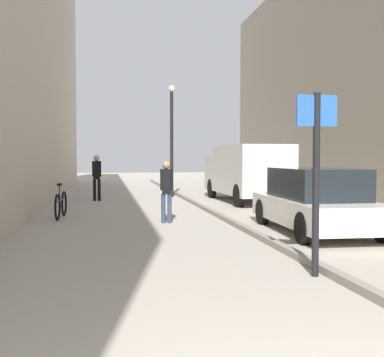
# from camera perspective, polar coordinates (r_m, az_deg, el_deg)

# --- Properties ---
(ground_plane) EXTENTS (80.00, 80.00, 0.00)m
(ground_plane) POSITION_cam_1_polar(r_m,az_deg,el_deg) (14.32, -3.92, -4.27)
(ground_plane) COLOR #A8A093
(kerb_strip) EXTENTS (0.16, 40.00, 0.12)m
(kerb_strip) POSITION_cam_1_polar(r_m,az_deg,el_deg) (14.57, 2.28, -3.92)
(kerb_strip) COLOR gray
(kerb_strip) RESTS_ON ground_plane
(pedestrian_main_foreground) EXTENTS (0.32, 0.21, 1.60)m
(pedestrian_main_foreground) POSITION_cam_1_polar(r_m,az_deg,el_deg) (12.28, -3.09, -1.06)
(pedestrian_main_foreground) COLOR #2D3851
(pedestrian_main_foreground) RESTS_ON ground_plane
(pedestrian_mid_block) EXTENTS (0.35, 0.23, 1.80)m
(pedestrian_mid_block) POSITION_cam_1_polar(r_m,az_deg,el_deg) (18.96, -11.34, 0.49)
(pedestrian_mid_block) COLOR black
(pedestrian_mid_block) RESTS_ON ground_plane
(delivery_van) EXTENTS (2.07, 5.55, 2.14)m
(delivery_van) POSITION_cam_1_polar(r_m,az_deg,el_deg) (18.35, 6.51, 0.85)
(delivery_van) COLOR silver
(delivery_van) RESTS_ON ground_plane
(parked_car) EXTENTS (1.98, 4.27, 1.45)m
(parked_car) POSITION_cam_1_polar(r_m,az_deg,el_deg) (11.12, 14.61, -2.62)
(parked_car) COLOR silver
(parked_car) RESTS_ON ground_plane
(street_sign_post) EXTENTS (0.60, 0.10, 2.60)m
(street_sign_post) POSITION_cam_1_polar(r_m,az_deg,el_deg) (6.94, 14.65, 1.24)
(street_sign_post) COLOR black
(street_sign_post) RESTS_ON ground_plane
(lamp_post) EXTENTS (0.28, 0.28, 4.76)m
(lamp_post) POSITION_cam_1_polar(r_m,az_deg,el_deg) (20.39, -2.45, 5.41)
(lamp_post) COLOR black
(lamp_post) RESTS_ON ground_plane
(bicycle_leaning) EXTENTS (0.20, 1.77, 0.98)m
(bicycle_leaning) POSITION_cam_1_polar(r_m,az_deg,el_deg) (13.81, -15.43, -3.02)
(bicycle_leaning) COLOR black
(bicycle_leaning) RESTS_ON ground_plane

